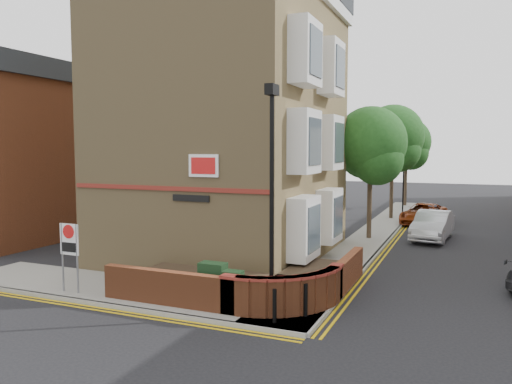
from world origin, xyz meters
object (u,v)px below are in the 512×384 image
object	(u,v)px
lamppost	(272,197)
silver_car_near	(433,225)
zone_sign	(69,245)
utility_cabinet_large	(213,283)

from	to	relation	value
lamppost	silver_car_near	distance (m)	14.80
lamppost	zone_sign	bearing A→B (deg)	-173.93
lamppost	utility_cabinet_large	size ratio (longest dim) A/B	5.25
lamppost	silver_car_near	world-z (taller)	lamppost
lamppost	utility_cabinet_large	bearing A→B (deg)	176.99
utility_cabinet_large	silver_car_near	distance (m)	15.04
lamppost	zone_sign	distance (m)	6.85
zone_sign	silver_car_near	size ratio (longest dim) A/B	0.49
lamppost	utility_cabinet_large	distance (m)	3.24
utility_cabinet_large	zone_sign	distance (m)	4.86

